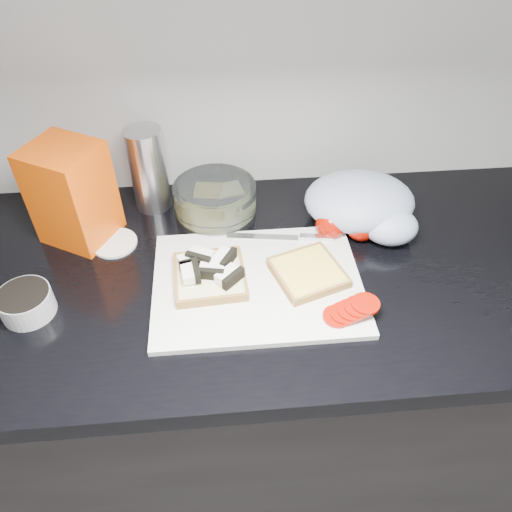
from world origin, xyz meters
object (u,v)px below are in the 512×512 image
Objects in this scene: cutting_board at (257,283)px; bread_bag at (72,194)px; steel_canister at (148,170)px; glass_bowl at (215,201)px.

bread_bag is (-0.36, 0.19, 0.10)m from cutting_board.
bread_bag is 0.17m from steel_canister.
steel_canister is at bearing 127.80° from cutting_board.
glass_bowl is at bearing 37.14° from bread_bag.
cutting_board is 0.36m from steel_canister.
bread_bag reaches higher than steel_canister.
steel_canister is at bearing 60.13° from bread_bag.
steel_canister is (0.15, 0.09, -0.01)m from bread_bag.
steel_canister reaches higher than cutting_board.
bread_bag is at bearing 152.40° from cutting_board.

